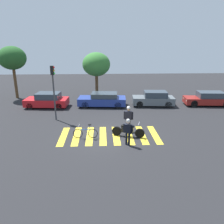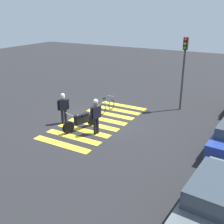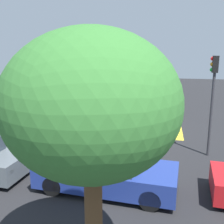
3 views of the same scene
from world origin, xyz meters
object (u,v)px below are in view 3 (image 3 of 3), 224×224
object	(u,v)px
officer_by_motorcycle	(99,113)
car_blue_hatchback	(105,171)
police_motorcycle	(105,119)
leaning_bicycle	(152,123)
officer_on_foot	(112,107)
traffic_light_pole	(213,91)

from	to	relation	value
officer_by_motorcycle	car_blue_hatchback	size ratio (longest dim) A/B	0.39
police_motorcycle	leaning_bicycle	distance (m)	2.87
officer_by_motorcycle	officer_on_foot	bearing A→B (deg)	-97.33
officer_on_foot	traffic_light_pole	bearing A→B (deg)	137.79
leaning_bicycle	car_blue_hatchback	size ratio (longest dim) A/B	0.34
officer_on_foot	car_blue_hatchback	distance (m)	8.85
police_motorcycle	officer_on_foot	size ratio (longest dim) A/B	1.25
traffic_light_pole	officer_by_motorcycle	bearing A→B (deg)	-24.60
officer_by_motorcycle	police_motorcycle	bearing A→B (deg)	-97.14
leaning_bicycle	officer_by_motorcycle	world-z (taller)	officer_by_motorcycle
officer_on_foot	car_blue_hatchback	bearing A→B (deg)	99.88
leaning_bicycle	officer_on_foot	xyz separation A→B (m)	(2.70, -1.14, 0.63)
car_blue_hatchback	police_motorcycle	bearing A→B (deg)	-77.29
police_motorcycle	officer_by_motorcycle	distance (m)	1.21
leaning_bicycle	officer_by_motorcycle	xyz separation A→B (m)	(2.99, 1.14, 0.72)
leaning_bicycle	car_blue_hatchback	world-z (taller)	car_blue_hatchback
police_motorcycle	leaning_bicycle	world-z (taller)	police_motorcycle
leaning_bicycle	traffic_light_pole	size ratio (longest dim) A/B	0.38
officer_on_foot	car_blue_hatchback	world-z (taller)	officer_on_foot
police_motorcycle	car_blue_hatchback	bearing A→B (deg)	102.71
police_motorcycle	traffic_light_pole	world-z (taller)	traffic_light_pole
officer_on_foot	officer_by_motorcycle	world-z (taller)	officer_by_motorcycle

